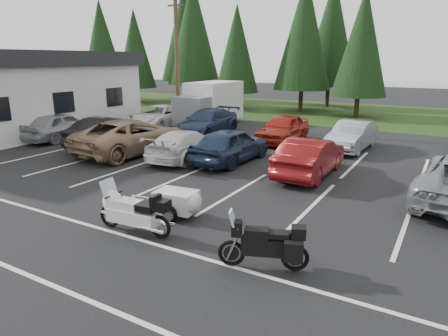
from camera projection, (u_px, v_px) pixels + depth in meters
ground at (208, 199)px, 13.13m from camera, size 120.00×120.00×0.00m
grass_strip at (362, 114)px, 33.15m from camera, size 80.00×16.00×0.01m
lake_water at (437, 91)px, 57.08m from camera, size 70.00×50.00×0.02m
utility_pole at (177, 55)px, 26.74m from camera, size 1.60×0.26×9.00m
box_truck at (207, 104)px, 27.05m from camera, size 2.40×5.60×2.90m
stall_markings at (237, 183)px, 14.80m from camera, size 32.00×16.00×0.01m
conifer_0 at (101, 42)px, 43.79m from camera, size 4.58×4.58×10.66m
conifer_1 at (135, 49)px, 40.03m from camera, size 3.96×3.96×9.22m
conifer_2 at (193, 31)px, 38.05m from camera, size 5.10×5.10×11.89m
conifer_3 at (237, 49)px, 34.67m from camera, size 3.87×3.87×9.02m
conifer_4 at (304, 32)px, 32.92m from camera, size 4.80×4.80×11.17m
conifer_5 at (362, 42)px, 29.66m from camera, size 4.14×4.14×9.63m
conifer_back_a at (185, 32)px, 43.42m from camera, size 5.28×5.28×12.30m
conifer_back_b at (332, 32)px, 36.21m from camera, size 4.97×4.97×11.58m
car_near_0 at (62, 126)px, 22.54m from camera, size 2.14×4.67×1.55m
car_near_1 at (110, 132)px, 20.58m from camera, size 1.70×4.80×1.58m
car_near_2 at (132, 136)px, 19.29m from camera, size 3.13×6.17×1.67m
car_near_3 at (186, 145)px, 18.13m from camera, size 2.15×4.74×1.34m
car_near_4 at (231, 145)px, 17.60m from camera, size 2.02×4.62×1.55m
car_near_5 at (310, 157)px, 15.60m from camera, size 1.63×4.57×1.50m
car_far_0 at (159, 117)px, 26.51m from camera, size 2.75×5.39×1.46m
car_far_1 at (207, 123)px, 23.81m from camera, size 2.28×5.32×1.53m
car_far_2 at (283, 128)px, 21.87m from camera, size 1.88×4.46×1.51m
car_far_3 at (352, 136)px, 19.98m from camera, size 1.80×4.44×1.43m
touring_motorcycle at (133, 208)px, 10.39m from camera, size 2.56×0.96×1.39m
cargo_trailer at (176, 204)px, 11.56m from camera, size 1.81×1.15×0.79m
adventure_motorcycle at (263, 240)px, 8.61m from camera, size 2.33×1.51×1.34m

